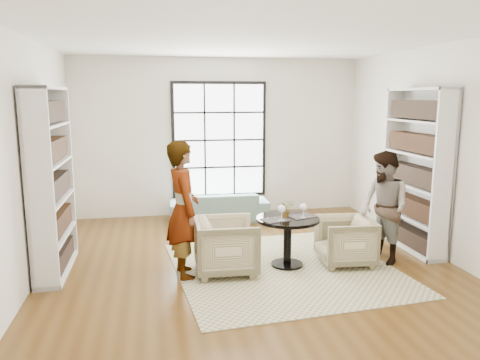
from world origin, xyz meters
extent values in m
plane|color=#563714|center=(0.00, 0.00, 0.00)|extent=(6.00, 6.00, 0.00)
plane|color=silver|center=(0.00, 3.00, 1.50)|extent=(5.50, 0.00, 5.50)
plane|color=silver|center=(-2.75, 0.00, 1.50)|extent=(0.00, 6.00, 6.00)
plane|color=silver|center=(2.75, 0.00, 1.50)|extent=(0.00, 6.00, 6.00)
plane|color=silver|center=(0.00, -3.00, 1.50)|extent=(5.50, 0.00, 5.50)
plane|color=white|center=(0.00, 0.00, 3.00)|extent=(6.00, 6.00, 0.00)
cube|color=black|center=(0.00, 2.98, 1.45)|extent=(1.82, 0.06, 2.22)
cube|color=white|center=(0.00, 2.94, 1.45)|extent=(1.70, 0.02, 2.10)
cube|color=#BAAD8B|center=(0.42, -0.19, 0.01)|extent=(3.09, 3.09, 0.01)
cylinder|color=black|center=(0.48, -0.10, 0.02)|extent=(0.43, 0.43, 0.04)
cylinder|color=black|center=(0.48, -0.10, 0.33)|extent=(0.11, 0.11, 0.60)
cylinder|color=black|center=(0.48, -0.10, 0.66)|extent=(0.85, 0.85, 0.04)
imported|color=gray|center=(-0.09, 2.45, 0.26)|extent=(1.82, 0.74, 0.53)
imported|color=#B8B783|center=(-0.37, -0.18, 0.36)|extent=(0.82, 0.80, 0.73)
imported|color=#C5C28D|center=(1.28, -0.17, 0.33)|extent=(0.77, 0.75, 0.65)
imported|color=gray|center=(-0.92, -0.18, 0.87)|extent=(0.50, 0.69, 1.74)
imported|color=gray|center=(1.83, -0.17, 0.77)|extent=(0.71, 0.84, 1.55)
cube|color=#292523|center=(0.28, -0.19, 0.68)|extent=(0.40, 0.35, 0.01)
cube|color=#292523|center=(0.68, -0.07, 0.68)|extent=(0.40, 0.35, 0.01)
cylinder|color=silver|center=(0.35, -0.25, 0.68)|extent=(0.08, 0.08, 0.01)
cylinder|color=silver|center=(0.35, -0.25, 0.74)|extent=(0.01, 0.01, 0.12)
sphere|color=maroon|center=(0.35, -0.25, 0.84)|extent=(0.09, 0.09, 0.09)
ellipsoid|color=white|center=(0.35, -0.25, 0.84)|extent=(0.10, 0.10, 0.11)
cylinder|color=silver|center=(0.68, -0.16, 0.68)|extent=(0.07, 0.07, 0.01)
cylinder|color=silver|center=(0.68, -0.16, 0.74)|extent=(0.01, 0.01, 0.11)
sphere|color=maroon|center=(0.68, -0.16, 0.83)|extent=(0.09, 0.09, 0.09)
ellipsoid|color=white|center=(0.68, -0.16, 0.83)|extent=(0.09, 0.09, 0.10)
imported|color=gray|center=(0.45, -0.06, 0.79)|extent=(0.25, 0.23, 0.23)
camera|label=1|loc=(-1.27, -5.94, 2.28)|focal=35.00mm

